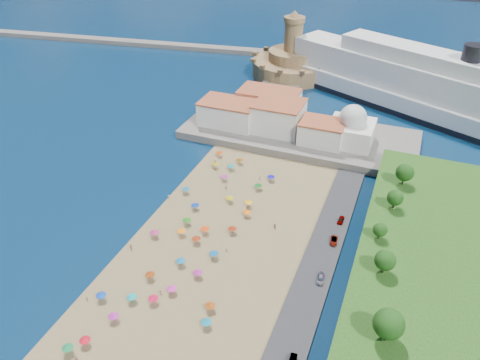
% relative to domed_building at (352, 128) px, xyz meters
% --- Properties ---
extents(ground, '(700.00, 700.00, 0.00)m').
position_rel_domed_building_xyz_m(ground, '(-30.00, -71.00, -8.97)').
color(ground, '#071938').
rests_on(ground, ground).
extents(terrace, '(90.00, 36.00, 3.00)m').
position_rel_domed_building_xyz_m(terrace, '(-20.00, 2.00, -7.47)').
color(terrace, '#59544C').
rests_on(terrace, ground).
extents(jetty, '(18.00, 70.00, 2.40)m').
position_rel_domed_building_xyz_m(jetty, '(-42.00, 37.00, -7.77)').
color(jetty, '#59544C').
rests_on(jetty, ground).
extents(breakwater, '(199.03, 34.77, 2.60)m').
position_rel_domed_building_xyz_m(breakwater, '(-140.00, 82.00, -7.67)').
color(breakwater, '#59544C').
rests_on(breakwater, ground).
extents(waterfront_buildings, '(57.00, 29.00, 11.00)m').
position_rel_domed_building_xyz_m(waterfront_buildings, '(-33.05, 2.64, -1.10)').
color(waterfront_buildings, silver).
rests_on(waterfront_buildings, terrace).
extents(domed_building, '(16.00, 16.00, 15.00)m').
position_rel_domed_building_xyz_m(domed_building, '(0.00, 0.00, 0.00)').
color(domed_building, silver).
rests_on(domed_building, terrace).
extents(fortress, '(40.00, 40.00, 32.40)m').
position_rel_domed_building_xyz_m(fortress, '(-42.00, 67.00, -2.29)').
color(fortress, olive).
rests_on(fortress, ground).
extents(cruise_ship, '(147.14, 82.85, 33.08)m').
position_rel_domed_building_xyz_m(cruise_ship, '(18.69, 45.86, 0.82)').
color(cruise_ship, black).
rests_on(cruise_ship, ground).
extents(beach_parasols, '(31.37, 116.84, 2.20)m').
position_rel_domed_building_xyz_m(beach_parasols, '(-31.03, -82.04, -6.83)').
color(beach_parasols, gray).
rests_on(beach_parasols, beach).
extents(beachgoers, '(36.68, 96.57, 1.89)m').
position_rel_domed_building_xyz_m(beachgoers, '(-33.01, -71.05, -7.84)').
color(beachgoers, tan).
rests_on(beachgoers, beach).
extents(parked_cars, '(2.41, 71.64, 1.33)m').
position_rel_domed_building_xyz_m(parked_cars, '(6.00, -75.85, -7.64)').
color(parked_cars, gray).
rests_on(parked_cars, promenade).
extents(hillside_trees, '(14.21, 111.39, 8.29)m').
position_rel_domed_building_xyz_m(hillside_trees, '(19.63, -80.01, 1.26)').
color(hillside_trees, '#382314').
rests_on(hillside_trees, hillside).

